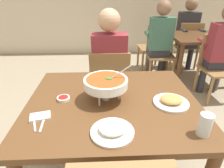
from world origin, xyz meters
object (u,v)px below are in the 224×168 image
appetizer_plate (171,101)px  curry_bowl (106,83)px  dining_table_main (113,113)px  patron_bg_left (220,47)px  rice_plate (112,130)px  chair_bg_left (216,63)px  diner_main (109,63)px  dining_table_far (201,44)px  patron_bg_right (160,38)px  chair_bg_corner (156,44)px  chair_diner_main (110,83)px  sauce_dish (63,98)px  patron_bg_middle (188,30)px  chair_bg_right (159,50)px  chair_bg_middle (187,43)px  drink_glass (205,126)px

appetizer_plate → curry_bowl: bearing=170.3°
dining_table_main → patron_bg_left: 2.04m
rice_plate → chair_bg_left: chair_bg_left is taller
diner_main → curry_bowl: diner_main is taller
dining_table_far → patron_bg_right: (-0.69, 0.02, 0.11)m
chair_bg_corner → dining_table_far: bearing=-40.0°
rice_plate → chair_bg_corner: 2.89m
chair_diner_main → diner_main: size_ratio=0.69×
sauce_dish → patron_bg_middle: 3.06m
chair_bg_left → patron_bg_middle: size_ratio=0.69×
dining_table_far → chair_bg_left: size_ratio=1.11×
diner_main → chair_bg_corner: bearing=59.1°
chair_bg_left → chair_bg_right: size_ratio=1.00×
curry_bowl → rice_plate: curry_bowl is taller
curry_bowl → chair_bg_middle: (1.61, 2.40, -0.40)m
dining_table_main → chair_bg_corner: size_ratio=1.32×
dining_table_far → appetizer_plate: bearing=-120.7°
patron_bg_right → rice_plate: bearing=-111.4°
dining_table_far → chair_bg_left: bearing=-89.4°
curry_bowl → chair_bg_left: (1.59, 1.33, -0.40)m
curry_bowl → patron_bg_left: size_ratio=0.25×
dining_table_main → dining_table_far: bearing=50.6°
curry_bowl → chair_bg_corner: (0.98, 2.36, -0.40)m
sauce_dish → chair_bg_right: bearing=57.7°
curry_bowl → chair_diner_main: bearing=86.4°
dining_table_main → drink_glass: 0.62m
dining_table_far → chair_bg_left: 0.55m
rice_plate → chair_bg_middle: (1.58, 2.75, -0.29)m
drink_glass → patron_bg_left: 2.02m
curry_bowl → patron_bg_left: patron_bg_left is taller
sauce_dish → chair_bg_right: 2.36m
sauce_dish → drink_glass: drink_glass is taller
chair_bg_middle → patron_bg_left: bearing=-91.0°
rice_plate → drink_glass: 0.49m
drink_glass → chair_bg_middle: drink_glass is taller
diner_main → rice_plate: size_ratio=5.46×
drink_glass → rice_plate: bearing=176.4°
diner_main → drink_glass: diner_main is taller
curry_bowl → diner_main: bearing=86.5°
rice_plate → sauce_dish: rice_plate is taller
curry_bowl → appetizer_plate: 0.46m
diner_main → patron_bg_left: size_ratio=1.00×
rice_plate → chair_bg_left: size_ratio=0.27×
drink_glass → patron_bg_left: (1.07, 1.70, -0.09)m
chair_bg_middle → dining_table_main: bearing=-122.9°
chair_diner_main → chair_bg_right: size_ratio=1.00×
chair_diner_main → patron_bg_right: bearing=52.6°
dining_table_main → chair_diner_main: (-0.00, 0.78, -0.16)m
sauce_dish → patron_bg_middle: bearing=52.0°
drink_glass → chair_bg_middle: bearing=68.6°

